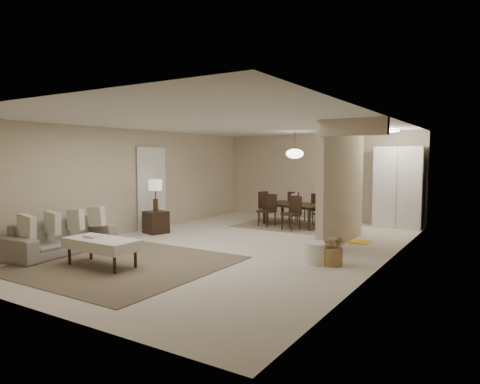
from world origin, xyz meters
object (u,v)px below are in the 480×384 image
Objects in this scene: side_table at (156,222)px; round_pouf at (318,253)px; dining_table at (294,215)px; pantry_cabinet at (399,187)px; wicker_basket at (332,257)px; ottoman_bench at (102,244)px; sofa at (61,237)px.

round_pouf is (4.42, -0.72, -0.09)m from side_table.
dining_table reaches higher than side_table.
dining_table is at bearing -153.04° from pantry_cabinet.
round_pouf is at bearing -178.93° from wicker_basket.
pantry_cabinet is 3.94× the size of side_table.
pantry_cabinet is 2.80m from dining_table.
side_table reaches higher than ottoman_bench.
round_pouf is 0.25m from wicker_basket.
sofa is 1.62× the size of ottoman_bench.
side_table is 0.31× the size of dining_table.
dining_table is at bearing -30.44° from sofa.
side_table is at bearing -139.81° from pantry_cabinet.
side_table is (-1.44, 2.84, -0.11)m from ottoman_bench.
dining_table reaches higher than wicker_basket.
ottoman_bench is 3.80× the size of wicker_basket.
wicker_basket is 4.20m from dining_table.
round_pouf is at bearing -94.02° from pantry_cabinet.
pantry_cabinet is at bearing 40.98° from dining_table.
sofa reaches higher than wicker_basket.
sofa is 2.54m from side_table.
ottoman_bench is 2.50× the size of side_table.
pantry_cabinet is at bearing 85.98° from round_pouf.
ottoman_bench is at bearing -63.09° from side_table.
dining_table is at bearing 120.56° from round_pouf.
side_table reaches higher than round_pouf.
ottoman_bench is at bearing -107.60° from sofa.
sofa is 4.68× the size of round_pouf.
ottoman_bench is 5.70m from dining_table.
side_table is at bearing 170.77° from round_pouf.
pantry_cabinet is 4.81m from wicker_basket.
dining_table reaches higher than round_pouf.
wicker_basket is at bearing -75.08° from sofa.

